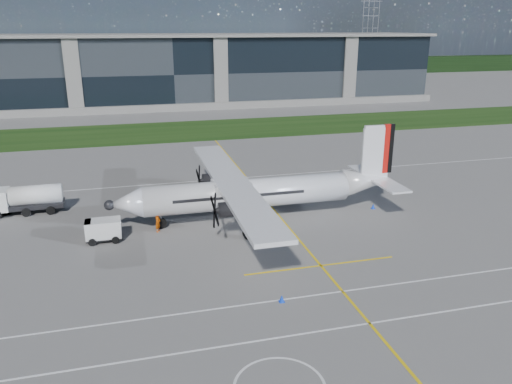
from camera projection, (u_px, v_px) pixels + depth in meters
name	position (u px, v px, depth m)	size (l,w,h in m)	color
ground	(196.00, 140.00, 79.33)	(400.00, 400.00, 0.00)	#605E5B
grass_strip	(189.00, 130.00, 86.66)	(400.00, 18.00, 0.04)	#15330E
terminal_building	(170.00, 71.00, 113.66)	(120.00, 20.00, 15.00)	black
tree_line	(154.00, 70.00, 170.15)	(400.00, 6.00, 6.00)	black
pylon_east	(370.00, 32.00, 195.93)	(9.00, 4.60, 30.00)	gray
yellow_taxiway_centerline	(264.00, 199.00, 52.51)	(0.20, 70.00, 0.01)	yellow
white_lane_line	(324.00, 331.00, 29.77)	(90.00, 0.15, 0.01)	white
turboprop_aircraft	(258.00, 176.00, 45.68)	(27.04, 28.04, 8.41)	white
fuel_tanker_truck	(20.00, 200.00, 47.97)	(7.26, 2.36, 2.72)	white
baggage_tug	(104.00, 230.00, 41.97)	(3.10, 1.86, 1.86)	silver
ground_crew_person	(158.00, 221.00, 43.81)	(0.80, 0.57, 1.97)	#F25907
safety_cone_portwing	(282.00, 298.00, 32.81)	(0.36, 0.36, 0.50)	#0C38D1
safety_cone_tail	(373.00, 206.00, 49.58)	(0.36, 0.36, 0.50)	#0C38D1
safety_cone_nose_stbd	(116.00, 227.00, 44.56)	(0.36, 0.36, 0.50)	#0C38D1
safety_cone_stbdwing	(212.00, 178.00, 58.67)	(0.36, 0.36, 0.50)	#0C38D1
safety_cone_fwd	(88.00, 235.00, 42.66)	(0.36, 0.36, 0.50)	#0C38D1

